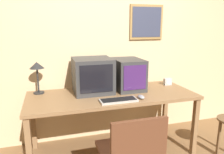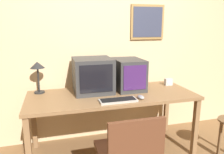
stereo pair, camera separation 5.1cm
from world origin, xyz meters
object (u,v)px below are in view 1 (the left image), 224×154
(monitor_right, at_px, (128,74))
(desk_lamp, at_px, (37,69))
(monitor_left, at_px, (93,75))
(desk_clock, at_px, (168,82))
(keyboard_main, at_px, (119,100))
(mouse_near_keyboard, at_px, (141,97))

(monitor_right, relative_size, desk_lamp, 1.21)
(monitor_left, relative_size, desk_lamp, 1.20)
(monitor_right, distance_m, desk_clock, 0.61)
(desk_clock, bearing_deg, monitor_right, -177.80)
(monitor_right, distance_m, keyboard_main, 0.53)
(keyboard_main, height_order, mouse_near_keyboard, mouse_near_keyboard)
(keyboard_main, relative_size, desk_lamp, 1.07)
(mouse_near_keyboard, bearing_deg, keyboard_main, -176.74)
(keyboard_main, distance_m, desk_clock, 0.97)
(monitor_left, relative_size, desk_clock, 4.42)
(monitor_left, height_order, mouse_near_keyboard, monitor_left)
(monitor_right, xyz_separation_m, keyboard_main, (-0.27, -0.42, -0.18))
(monitor_left, bearing_deg, desk_lamp, 168.90)
(mouse_near_keyboard, xyz_separation_m, desk_lamp, (-1.10, 0.53, 0.28))
(monitor_left, xyz_separation_m, desk_lamp, (-0.64, 0.13, 0.09))
(monitor_left, bearing_deg, desk_clock, 1.17)
(monitor_left, distance_m, mouse_near_keyboard, 0.65)
(monitor_right, bearing_deg, keyboard_main, -122.06)
(mouse_near_keyboard, distance_m, desk_lamp, 1.26)
(keyboard_main, distance_m, desk_lamp, 1.04)
(mouse_near_keyboard, bearing_deg, desk_clock, 36.34)
(monitor_left, height_order, desk_clock, monitor_left)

